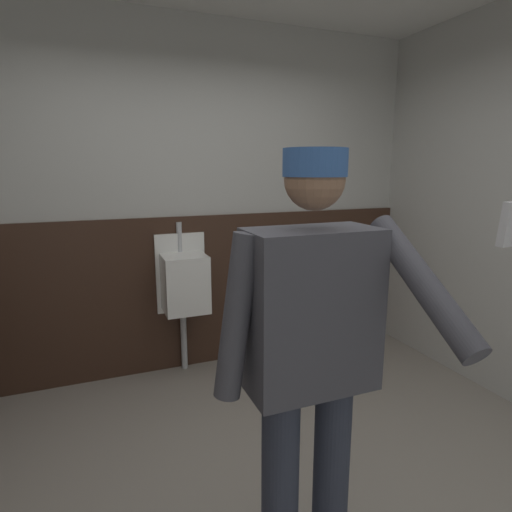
% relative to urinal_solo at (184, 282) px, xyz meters
% --- Properties ---
extents(ground_plane, '(4.56, 4.07, 0.04)m').
position_rel_urinal_solo_xyz_m(ground_plane, '(0.10, -1.57, -0.80)').
color(ground_plane, gray).
extents(wall_back, '(4.56, 0.12, 2.80)m').
position_rel_urinal_solo_xyz_m(wall_back, '(0.10, 0.22, 0.62)').
color(wall_back, '#B2B2AD').
rests_on(wall_back, ground_plane).
extents(wainscot_band_back, '(3.96, 0.03, 1.28)m').
position_rel_urinal_solo_xyz_m(wainscot_band_back, '(0.10, 0.14, -0.14)').
color(wainscot_band_back, '#382319').
rests_on(wainscot_band_back, ground_plane).
extents(urinal_solo, '(0.40, 0.34, 1.24)m').
position_rel_urinal_solo_xyz_m(urinal_solo, '(0.00, 0.00, 0.00)').
color(urinal_solo, white).
rests_on(urinal_solo, ground_plane).
extents(person, '(0.68, 0.60, 1.73)m').
position_rel_urinal_solo_xyz_m(person, '(0.03, -1.98, 0.24)').
color(person, '#2D3342').
rests_on(person, ground_plane).
extents(cell_phone, '(0.06, 0.03, 0.11)m').
position_rel_urinal_solo_xyz_m(cell_phone, '(0.29, -2.49, 0.75)').
color(cell_phone, silver).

